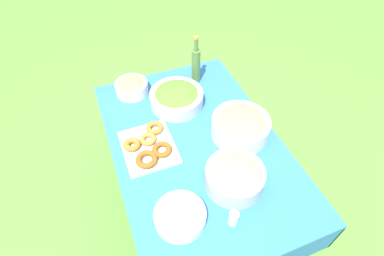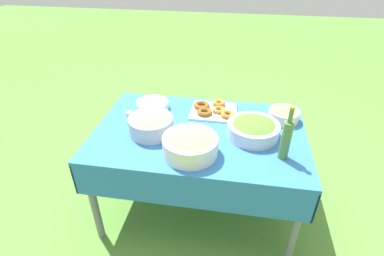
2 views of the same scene
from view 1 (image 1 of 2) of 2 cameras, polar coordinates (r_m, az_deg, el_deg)
name	(u,v)px [view 1 (image 1 of 2)]	position (r m, az deg, el deg)	size (l,w,h in m)	color
ground_plane	(195,204)	(2.27, 0.64, -14.26)	(14.00, 14.00, 0.00)	#568C38
picnic_table	(196,153)	(1.75, 0.81, -4.86)	(1.39, 0.92, 0.70)	#2D6BB2
salad_bowl	(177,97)	(1.87, -2.96, 5.86)	(0.33, 0.33, 0.11)	silver
pasta_bowl	(235,176)	(1.48, 8.13, -9.05)	(0.29, 0.29, 0.13)	#B2B7BC
donut_platter	(149,146)	(1.66, -8.23, -3.45)	(0.34, 0.28, 0.05)	silver
plate_stack	(180,216)	(1.41, -2.28, -16.46)	(0.24, 0.24, 0.06)	white
olive_oil_bottle	(196,65)	(2.00, 0.76, 11.97)	(0.06, 0.06, 0.34)	#4C7238
bread_bowl	(241,125)	(1.70, 9.22, 0.50)	(0.33, 0.33, 0.13)	silver
fruit_bowl	(132,87)	(1.99, -11.44, 7.75)	(0.21, 0.21, 0.10)	white
salt_shaker	(234,218)	(1.41, 7.93, -16.66)	(0.05, 0.05, 0.08)	white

